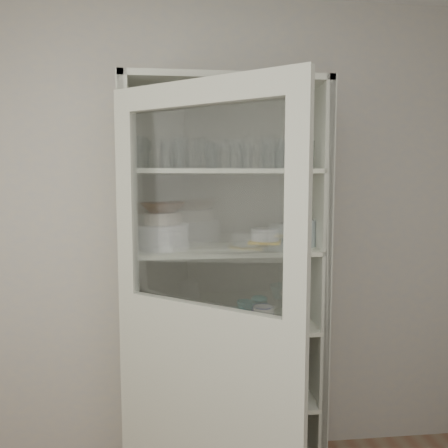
% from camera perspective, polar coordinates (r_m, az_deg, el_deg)
% --- Properties ---
extents(wall_back, '(3.60, 0.02, 2.60)m').
position_cam_1_polar(wall_back, '(2.48, -5.15, -1.36)').
color(wall_back, '#BCBBB9').
rests_on(wall_back, ground).
extents(pantry_cabinet, '(1.00, 0.45, 2.10)m').
position_cam_1_polar(pantry_cabinet, '(2.41, -0.16, -10.31)').
color(pantry_cabinet, beige).
rests_on(pantry_cabinet, floor).
extents(cupboard_door, '(0.74, 0.57, 2.00)m').
position_cam_1_polar(cupboard_door, '(1.90, -2.74, -17.06)').
color(cupboard_door, beige).
rests_on(cupboard_door, floor).
extents(tumbler_0, '(0.10, 0.10, 0.15)m').
position_cam_1_polar(tumbler_0, '(2.14, -10.81, 9.15)').
color(tumbler_0, silver).
rests_on(tumbler_0, shelf_glass).
extents(tumbler_1, '(0.07, 0.07, 0.12)m').
position_cam_1_polar(tumbler_1, '(2.14, -7.47, 8.83)').
color(tumbler_1, silver).
rests_on(tumbler_1, shelf_glass).
extents(tumbler_2, '(0.09, 0.09, 0.15)m').
position_cam_1_polar(tumbler_2, '(2.10, -5.65, 9.21)').
color(tumbler_2, silver).
rests_on(tumbler_2, shelf_glass).
extents(tumbler_3, '(0.09, 0.09, 0.14)m').
position_cam_1_polar(tumbler_3, '(2.14, 1.61, 9.10)').
color(tumbler_3, silver).
rests_on(tumbler_3, shelf_glass).
extents(tumbler_4, '(0.08, 0.08, 0.12)m').
position_cam_1_polar(tumbler_4, '(2.16, 7.47, 8.79)').
color(tumbler_4, silver).
rests_on(tumbler_4, shelf_glass).
extents(tumbler_5, '(0.10, 0.10, 0.15)m').
position_cam_1_polar(tumbler_5, '(2.19, 7.94, 9.14)').
color(tumbler_5, silver).
rests_on(tumbler_5, shelf_glass).
extents(tumbler_6, '(0.09, 0.09, 0.14)m').
position_cam_1_polar(tumbler_6, '(2.22, 10.86, 8.85)').
color(tumbler_6, silver).
rests_on(tumbler_6, shelf_glass).
extents(tumbler_7, '(0.08, 0.08, 0.15)m').
position_cam_1_polar(tumbler_7, '(2.23, -10.62, 8.97)').
color(tumbler_7, silver).
rests_on(tumbler_7, shelf_glass).
extents(tumbler_8, '(0.08, 0.08, 0.14)m').
position_cam_1_polar(tumbler_8, '(2.25, -5.95, 8.93)').
color(tumbler_8, silver).
rests_on(tumbler_8, shelf_glass).
extents(tumbler_9, '(0.07, 0.07, 0.14)m').
position_cam_1_polar(tumbler_9, '(2.26, -1.28, 8.89)').
color(tumbler_9, silver).
rests_on(tumbler_9, shelf_glass).
extents(tumbler_10, '(0.07, 0.07, 0.12)m').
position_cam_1_polar(tumbler_10, '(2.23, -1.73, 8.76)').
color(tumbler_10, silver).
rests_on(tumbler_10, shelf_glass).
extents(tumbler_11, '(0.08, 0.08, 0.13)m').
position_cam_1_polar(tumbler_11, '(2.26, 2.92, 8.82)').
color(tumbler_11, silver).
rests_on(tumbler_11, shelf_glass).
extents(goblet_0, '(0.08, 0.08, 0.19)m').
position_cam_1_polar(goblet_0, '(2.36, -10.37, 9.23)').
color(goblet_0, silver).
rests_on(goblet_0, shelf_glass).
extents(goblet_1, '(0.08, 0.08, 0.19)m').
position_cam_1_polar(goblet_1, '(2.34, -3.05, 9.36)').
color(goblet_1, silver).
rests_on(goblet_1, shelf_glass).
extents(goblet_2, '(0.08, 0.08, 0.17)m').
position_cam_1_polar(goblet_2, '(2.33, 0.52, 9.24)').
color(goblet_2, silver).
rests_on(goblet_2, shelf_glass).
extents(goblet_3, '(0.07, 0.07, 0.16)m').
position_cam_1_polar(goblet_3, '(2.42, 7.40, 8.91)').
color(goblet_3, silver).
rests_on(goblet_3, shelf_glass).
extents(plate_stack_front, '(0.25, 0.25, 0.13)m').
position_cam_1_polar(plate_stack_front, '(2.22, -7.90, -1.62)').
color(plate_stack_front, silver).
rests_on(plate_stack_front, shelf_plates).
extents(plate_stack_back, '(0.23, 0.23, 0.10)m').
position_cam_1_polar(plate_stack_back, '(2.38, -10.18, -1.50)').
color(plate_stack_back, silver).
rests_on(plate_stack_back, shelf_plates).
extents(cream_bowl, '(0.24, 0.24, 0.06)m').
position_cam_1_polar(cream_bowl, '(2.21, -7.94, 0.75)').
color(cream_bowl, beige).
rests_on(cream_bowl, plate_stack_front).
extents(terracotta_bowl, '(0.26, 0.26, 0.05)m').
position_cam_1_polar(terracotta_bowl, '(2.20, -7.96, 2.17)').
color(terracotta_bowl, '#47260E').
rests_on(terracotta_bowl, cream_bowl).
extents(glass_platter, '(0.42, 0.42, 0.02)m').
position_cam_1_polar(glass_platter, '(2.30, 5.38, -2.68)').
color(glass_platter, silver).
rests_on(glass_platter, shelf_plates).
extents(yellow_trivet, '(0.20, 0.20, 0.01)m').
position_cam_1_polar(yellow_trivet, '(2.29, 5.39, -2.30)').
color(yellow_trivet, yellow).
rests_on(yellow_trivet, glass_platter).
extents(white_ramekin, '(0.17, 0.17, 0.06)m').
position_cam_1_polar(white_ramekin, '(2.29, 5.39, -1.36)').
color(white_ramekin, silver).
rests_on(white_ramekin, yellow_trivet).
extents(grey_bowl_stack, '(0.15, 0.15, 0.14)m').
position_cam_1_polar(grey_bowl_stack, '(2.33, 10.16, -1.14)').
color(grey_bowl_stack, '#ACBABC').
rests_on(grey_bowl_stack, shelf_plates).
extents(mug_blue, '(0.14, 0.14, 0.09)m').
position_cam_1_polar(mug_blue, '(2.34, 5.07, -11.67)').
color(mug_blue, navy).
rests_on(mug_blue, shelf_mugs).
extents(mug_teal, '(0.12, 0.12, 0.09)m').
position_cam_1_polar(mug_teal, '(2.43, 2.82, -11.01)').
color(mug_teal, '#276A73').
rests_on(mug_teal, shelf_mugs).
extents(mug_white, '(0.14, 0.14, 0.10)m').
position_cam_1_polar(mug_white, '(2.29, 5.19, -11.95)').
color(mug_white, silver).
rests_on(mug_white, shelf_mugs).
extents(teal_jar, '(0.09, 0.09, 0.11)m').
position_cam_1_polar(teal_jar, '(2.42, 4.62, -10.90)').
color(teal_jar, '#276A73').
rests_on(teal_jar, shelf_mugs).
extents(measuring_cups, '(0.09, 0.09, 0.04)m').
position_cam_1_polar(measuring_cups, '(2.28, -6.70, -12.87)').
color(measuring_cups, silver).
rests_on(measuring_cups, shelf_mugs).
extents(white_canister, '(0.13, 0.13, 0.13)m').
position_cam_1_polar(white_canister, '(2.39, -10.12, -10.87)').
color(white_canister, silver).
rests_on(white_canister, shelf_mugs).
extents(cream_dish, '(0.28, 0.28, 0.08)m').
position_cam_1_polar(cream_dish, '(2.49, 0.13, -20.71)').
color(cream_dish, beige).
rests_on(cream_dish, shelf_bot).
extents(tin_box, '(0.21, 0.16, 0.06)m').
position_cam_1_polar(tin_box, '(2.49, 3.25, -20.91)').
color(tin_box, '#A2A1A8').
rests_on(tin_box, shelf_bot).
extents(tumbler_12, '(0.07, 0.07, 0.14)m').
position_cam_1_polar(tumbler_12, '(2.21, 7.73, 8.98)').
color(tumbler_12, silver).
rests_on(tumbler_12, shelf_glass).
extents(tumbler_13, '(0.08, 0.08, 0.15)m').
position_cam_1_polar(tumbler_13, '(2.24, 5.88, 9.06)').
color(tumbler_13, silver).
rests_on(tumbler_13, shelf_glass).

